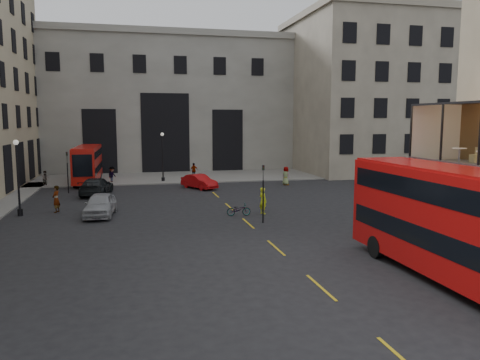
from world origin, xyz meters
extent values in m
plane|color=black|center=(0.00, 0.00, 0.00)|extent=(140.00, 140.00, 0.00)
cube|color=black|center=(4.98, 0.00, 2.00)|extent=(0.08, 9.20, 3.00)
cube|color=beige|center=(6.50, 5.00, 6.05)|extent=(3.00, 0.04, 2.90)
cube|color=slate|center=(5.00, 0.00, 4.70)|extent=(0.12, 10.00, 0.18)
cube|color=#A09F95|center=(-5.00, 48.00, 9.00)|extent=(34.00, 10.00, 18.00)
cube|color=#A09F95|center=(-5.00, 48.00, 17.60)|extent=(35.00, 10.60, 0.80)
cube|color=black|center=(-5.00, 42.96, 5.00)|extent=(6.00, 0.12, 10.00)
cube|color=black|center=(-13.00, 42.96, 4.00)|extent=(4.00, 0.12, 8.00)
cube|color=black|center=(3.00, 42.96, 4.00)|extent=(4.00, 0.12, 8.00)
cube|color=#ADA28B|center=(20.00, 40.00, 10.00)|extent=(16.00, 18.00, 20.00)
cube|color=#ADA28B|center=(20.00, 40.00, 19.60)|extent=(16.60, 18.60, 0.80)
cube|color=slate|center=(-6.00, 38.00, 0.06)|extent=(40.00, 12.00, 0.12)
cylinder|color=black|center=(-1.00, 12.00, 1.40)|extent=(0.10, 0.10, 2.80)
imported|color=black|center=(-1.00, 12.00, 3.30)|extent=(0.16, 0.20, 1.00)
cylinder|color=black|center=(-15.00, 28.00, 1.40)|extent=(0.10, 0.10, 2.80)
imported|color=black|center=(-15.00, 28.00, 3.30)|extent=(0.16, 0.20, 1.00)
cylinder|color=black|center=(-17.00, 18.00, 2.50)|extent=(0.14, 0.14, 5.00)
cylinder|color=black|center=(-17.00, 18.00, 0.25)|extent=(0.36, 0.36, 0.50)
sphere|color=silver|center=(-17.00, 18.00, 5.15)|extent=(0.36, 0.36, 0.36)
cylinder|color=black|center=(-6.00, 34.00, 2.50)|extent=(0.14, 0.14, 5.00)
cylinder|color=black|center=(-6.00, 34.00, 0.25)|extent=(0.36, 0.36, 0.50)
sphere|color=silver|center=(-6.00, 34.00, 5.15)|extent=(0.36, 0.36, 0.36)
cube|color=#B20D0C|center=(3.50, -0.54, 2.54)|extent=(2.87, 11.93, 4.22)
cube|color=black|center=(3.50, -0.54, 1.95)|extent=(2.90, 11.28, 0.87)
cube|color=black|center=(3.50, -0.54, 3.84)|extent=(2.90, 11.28, 0.87)
cube|color=#B20D0C|center=(3.50, -0.54, 4.68)|extent=(2.76, 11.69, 0.13)
cylinder|color=black|center=(2.21, 3.24, 0.54)|extent=(0.32, 1.09, 1.08)
cylinder|color=black|center=(4.68, 3.28, 0.54)|extent=(0.32, 1.09, 1.08)
cube|color=red|center=(-13.83, 34.98, 2.10)|extent=(2.36, 9.86, 3.49)
cube|color=black|center=(-13.83, 34.98, 1.61)|extent=(2.39, 9.32, 0.72)
cube|color=black|center=(-13.83, 34.98, 3.17)|extent=(2.39, 9.32, 0.72)
cube|color=red|center=(-13.83, 34.98, 3.87)|extent=(2.27, 9.66, 0.11)
cylinder|color=black|center=(-14.79, 38.14, 0.45)|extent=(0.26, 0.90, 0.89)
cylinder|color=black|center=(-12.80, 38.12, 0.45)|extent=(0.26, 0.90, 0.89)
cylinder|color=black|center=(-14.87, 31.56, 0.45)|extent=(0.26, 0.90, 0.89)
cylinder|color=black|center=(-12.88, 31.53, 0.45)|extent=(0.26, 0.90, 0.89)
imported|color=#9B9EA3|center=(-11.50, 16.70, 0.80)|extent=(2.35, 4.86, 1.60)
imported|color=#B40B0D|center=(-2.89, 28.18, 0.69)|extent=(3.36, 4.40, 1.39)
imported|color=black|center=(-12.42, 26.41, 0.77)|extent=(3.02, 5.62, 1.55)
imported|color=gray|center=(-2.05, 14.55, 0.44)|extent=(1.71, 0.72, 0.87)
imported|color=#DAE918|center=(-0.21, 14.82, 0.96)|extent=(0.68, 0.82, 1.92)
imported|color=gray|center=(-17.79, 33.11, 0.79)|extent=(0.95, 0.86, 1.59)
imported|color=gray|center=(-11.34, 34.32, 0.88)|extent=(1.15, 1.31, 1.76)
imported|color=gray|center=(-2.25, 36.97, 0.86)|extent=(1.09, 0.74, 1.72)
imported|color=gray|center=(6.18, 28.64, 0.96)|extent=(1.00, 1.11, 1.91)
imported|color=gray|center=(-14.69, 18.75, 0.98)|extent=(0.68, 0.83, 1.96)
cylinder|color=white|center=(5.83, 2.26, 5.36)|extent=(0.62, 0.62, 0.04)
cylinder|color=slate|center=(5.83, 2.26, 4.98)|extent=(0.08, 0.08, 0.73)
cylinder|color=slate|center=(5.83, 2.26, 4.62)|extent=(0.46, 0.46, 0.03)
cube|color=#CCB875|center=(7.24, 2.91, 4.80)|extent=(0.38, 0.38, 0.40)
cube|color=#CCB875|center=(7.41, 2.92, 5.17)|extent=(0.05, 0.37, 0.35)
camera|label=1|loc=(-9.26, -16.86, 6.69)|focal=35.00mm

